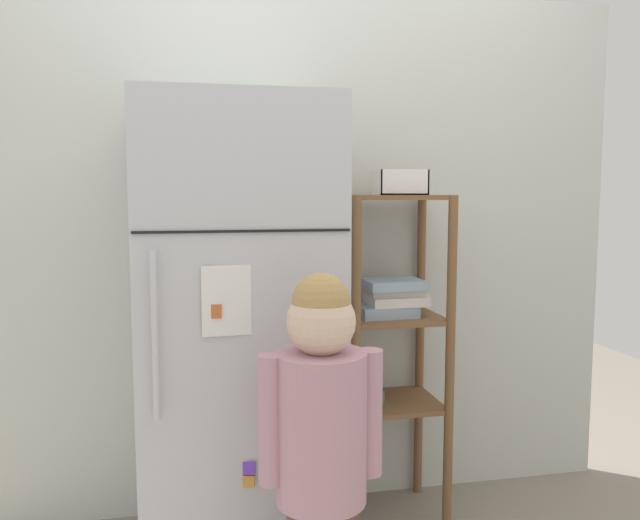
{
  "coord_description": "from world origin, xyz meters",
  "views": [
    {
      "loc": [
        -0.47,
        -2.23,
        1.31
      ],
      "look_at": [
        0.0,
        0.02,
        1.07
      ],
      "focal_mm": 36.02,
      "sensor_mm": 36.0,
      "label": 1
    }
  ],
  "objects_px": {
    "refrigerator": "(237,333)",
    "child_standing": "(321,426)",
    "pantry_shelf_unit": "(390,323)",
    "fruit_bin": "(400,185)"
  },
  "relations": [
    {
      "from": "child_standing",
      "to": "pantry_shelf_unit",
      "type": "xyz_separation_m",
      "value": [
        0.43,
        0.7,
        0.13
      ]
    },
    {
      "from": "fruit_bin",
      "to": "child_standing",
      "type": "bearing_deg",
      "value": -123.73
    },
    {
      "from": "refrigerator",
      "to": "fruit_bin",
      "type": "xyz_separation_m",
      "value": [
        0.64,
        0.13,
        0.52
      ]
    },
    {
      "from": "refrigerator",
      "to": "child_standing",
      "type": "bearing_deg",
      "value": -71.76
    },
    {
      "from": "refrigerator",
      "to": "pantry_shelf_unit",
      "type": "xyz_separation_m",
      "value": [
        0.62,
        0.14,
        -0.02
      ]
    },
    {
      "from": "child_standing",
      "to": "fruit_bin",
      "type": "relative_size",
      "value": 5.71
    },
    {
      "from": "child_standing",
      "to": "pantry_shelf_unit",
      "type": "distance_m",
      "value": 0.83
    },
    {
      "from": "pantry_shelf_unit",
      "to": "child_standing",
      "type": "bearing_deg",
      "value": -121.61
    },
    {
      "from": "child_standing",
      "to": "pantry_shelf_unit",
      "type": "relative_size",
      "value": 0.84
    },
    {
      "from": "refrigerator",
      "to": "child_standing",
      "type": "relative_size",
      "value": 1.49
    }
  ]
}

